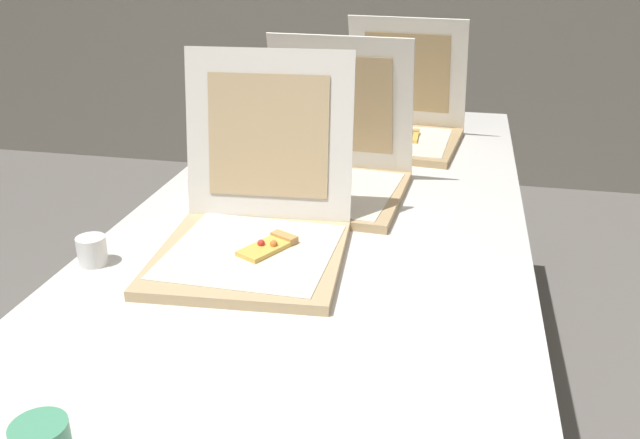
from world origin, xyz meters
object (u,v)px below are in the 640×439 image
Objects in this scene: pizza_box_middle at (330,173)px; pizza_box_back at (399,126)px; table at (326,231)px; cup_white_near_left at (92,251)px; cup_white_mid at (200,188)px; pizza_box_front at (254,228)px.

pizza_box_middle reaches higher than pizza_box_back.
pizza_box_back reaches higher than table.
cup_white_near_left is 1.00× the size of cup_white_mid.
cup_white_near_left is at bearing -139.85° from table.
pizza_box_back is 7.06× the size of cup_white_mid.
pizza_box_back reaches higher than cup_white_mid.
pizza_box_middle reaches higher than table.
pizza_box_middle is 0.65m from cup_white_near_left.
pizza_box_back is (0.22, 0.88, -0.00)m from pizza_box_front.
cup_white_mid is at bearing 126.66° from pizza_box_front.
pizza_box_middle is 6.77× the size of cup_white_mid.
pizza_box_back is at bearing 62.06° from cup_white_near_left.
table is 4.69× the size of pizza_box_front.
pizza_box_middle is 0.52m from pizza_box_back.
pizza_box_middle is 6.77× the size of cup_white_near_left.
pizza_box_middle is 0.34m from cup_white_mid.
table is 36.52× the size of cup_white_mid.
pizza_box_back is 0.76m from cup_white_mid.
pizza_box_front is 0.34m from cup_white_near_left.
pizza_box_middle is at bearing 97.63° from table.
pizza_box_front reaches higher than cup_white_near_left.
cup_white_mid is at bearing -119.97° from pizza_box_back.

